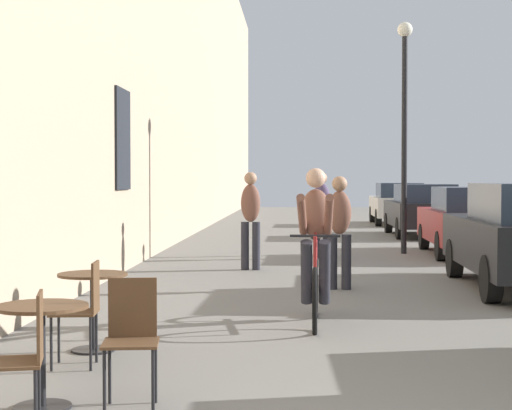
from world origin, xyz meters
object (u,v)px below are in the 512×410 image
Objects in this scene: pedestrian_near at (339,226)px; pedestrian_mid at (251,215)px; parked_car_fifth at (398,203)px; parked_car_third at (470,220)px; cafe_table_mid at (93,295)px; cafe_table_near at (42,334)px; cafe_chair_near_toward_street at (131,333)px; cafe_chair_near_toward_wall at (23,353)px; cyclist_on_bicycle at (316,249)px; street_lamp at (405,107)px; parked_car_fourth at (422,209)px; cafe_chair_mid_toward_street at (83,306)px; pedestrian_far at (322,210)px.

pedestrian_near is 0.95× the size of pedestrian_mid.
parked_car_third is at bearing -89.70° from parked_car_fifth.
cafe_table_mid is 0.18× the size of parked_car_third.
cafe_chair_near_toward_street is at bearing 7.07° from cafe_table_near.
pedestrian_near is at bearing 71.80° from cafe_chair_near_toward_wall.
cafe_chair_near_toward_wall is at bearing -114.30° from cyclist_on_bicycle.
parked_car_third is at bearing 67.79° from cyclist_on_bicycle.
cyclist_on_bicycle is 9.19m from street_lamp.
cafe_chair_near_toward_street is 0.51× the size of cyclist_on_bicycle.
cyclist_on_bicycle is 0.43× the size of parked_car_fifth.
pedestrian_mid reaches higher than pedestrian_near.
cafe_table_near is 13.12m from street_lamp.
parked_car_fourth is 0.99× the size of parked_car_fifth.
parked_car_fifth reaches higher than cafe_chair_near_toward_wall.
pedestrian_far reaches higher than cafe_chair_mid_toward_street.
cafe_chair_near_toward_street is 0.55× the size of pedestrian_near.
pedestrian_mid is 2.56m from pedestrian_far.
cafe_table_mid is 0.15× the size of street_lamp.
parked_car_third is (5.39, 10.55, 0.22)m from cafe_chair_mid_toward_street.
cafe_table_near is 4.08m from cyclist_on_bicycle.
pedestrian_far reaches higher than parked_car_fifth.
parked_car_fifth is (0.05, 6.01, 0.00)m from parked_car_fourth.
cafe_chair_mid_toward_street reaches higher than cafe_table_near.
cyclist_on_bicycle is at bearing 65.70° from cafe_chair_near_toward_wall.
street_lamp is 2.73m from parked_car_third.
pedestrian_near reaches higher than cafe_chair_near_toward_street.
cafe_chair_near_toward_street is at bearing 52.74° from cafe_chair_near_toward_wall.
cafe_chair_mid_toward_street is (-0.12, 1.92, 0.00)m from cafe_chair_near_toward_wall.
cafe_chair_mid_toward_street is 0.55× the size of pedestrian_near.
parked_car_fifth is at bearing 80.45° from pedestrian_near.
cafe_chair_mid_toward_street is 10.08m from pedestrian_far.
cafe_table_near is at bearing -110.45° from pedestrian_near.
pedestrian_far is (2.26, 11.09, 0.45)m from cafe_table_near.
cafe_table_mid is 0.18× the size of parked_car_fifth.
pedestrian_mid reaches higher than parked_car_fourth.
cafe_table_near is 0.63m from cafe_chair_near_toward_wall.
cafe_chair_near_toward_wall is 0.55× the size of pedestrian_near.
parked_car_fourth is at bearing 75.75° from pedestrian_near.
pedestrian_mid is (1.00, 7.60, 0.45)m from cafe_chair_mid_toward_street.
pedestrian_mid is at bearing -146.08° from parked_car_third.
pedestrian_mid is 0.35× the size of street_lamp.
parked_car_third is 5.80m from parked_car_fourth.
cafe_table_near is 0.15× the size of street_lamp.
cafe_table_near is 6.81m from pedestrian_near.
parked_car_fourth is at bearing 76.93° from cyclist_on_bicycle.
pedestrian_mid is at bearing 119.38° from pedestrian_near.
pedestrian_near is at bearing 64.55° from cafe_chair_mid_toward_street.
pedestrian_far is at bearing 59.41° from pedestrian_mid.
parked_car_third is at bearing 62.95° from cafe_chair_mid_toward_street.
pedestrian_near is 0.40× the size of parked_car_fourth.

